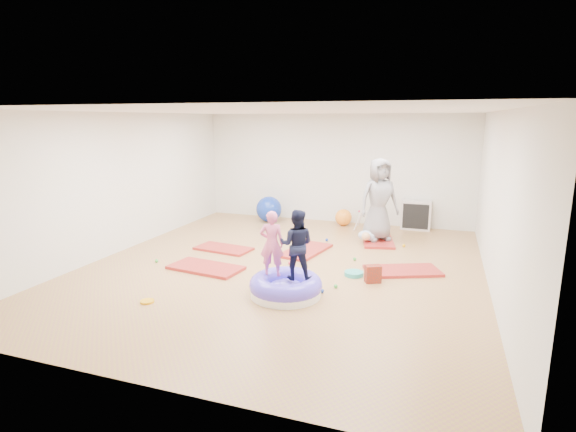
% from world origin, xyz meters
% --- Properties ---
extents(room, '(7.01, 8.01, 2.81)m').
position_xyz_m(room, '(0.00, 0.00, 1.40)').
color(room, '#A48440').
rests_on(room, ground).
extents(gym_mat_front_left, '(1.40, 0.83, 0.06)m').
position_xyz_m(gym_mat_front_left, '(-1.28, -0.57, 0.03)').
color(gym_mat_front_left, '#B5321B').
rests_on(gym_mat_front_left, ground).
extents(gym_mat_mid_left, '(1.23, 0.73, 0.05)m').
position_xyz_m(gym_mat_mid_left, '(-1.54, 0.64, 0.02)').
color(gym_mat_mid_left, '#B5321B').
rests_on(gym_mat_mid_left, ground).
extents(gym_mat_center_back, '(0.88, 1.39, 0.05)m').
position_xyz_m(gym_mat_center_back, '(0.12, 1.06, 0.03)').
color(gym_mat_center_back, '#B5321B').
rests_on(gym_mat_center_back, ground).
extents(gym_mat_right, '(1.44, 1.10, 0.05)m').
position_xyz_m(gym_mat_right, '(2.11, 0.43, 0.03)').
color(gym_mat_right, '#B5321B').
rests_on(gym_mat_right, ground).
extents(gym_mat_rear_right, '(0.90, 1.39, 0.05)m').
position_xyz_m(gym_mat_rear_right, '(1.40, 2.35, 0.03)').
color(gym_mat_rear_right, '#B5321B').
rests_on(gym_mat_rear_right, ground).
extents(inflatable_cushion, '(1.13, 1.13, 0.36)m').
position_xyz_m(inflatable_cushion, '(0.50, -1.26, 0.14)').
color(inflatable_cushion, white).
rests_on(inflatable_cushion, ground).
extents(child_pink, '(0.42, 0.33, 1.03)m').
position_xyz_m(child_pink, '(0.26, -1.20, 0.84)').
color(child_pink, '#E15F92').
rests_on(child_pink, inflatable_cushion).
extents(child_navy, '(0.58, 0.48, 1.08)m').
position_xyz_m(child_navy, '(0.66, -1.21, 0.87)').
color(child_navy, black).
rests_on(child_navy, inflatable_cushion).
extents(adult_caregiver, '(1.05, 0.97, 1.80)m').
position_xyz_m(adult_caregiver, '(1.40, 2.33, 0.95)').
color(adult_caregiver, slate).
rests_on(adult_caregiver, gym_mat_rear_right).
extents(infant, '(0.40, 0.40, 0.23)m').
position_xyz_m(infant, '(1.20, 2.11, 0.17)').
color(infant, '#ACC2E2').
rests_on(infant, gym_mat_rear_right).
extents(ball_pit_balls, '(4.41, 3.12, 0.07)m').
position_xyz_m(ball_pit_balls, '(0.46, 0.28, 0.03)').
color(ball_pit_balls, '#1331A3').
rests_on(ball_pit_balls, ground).
extents(exercise_ball_blue, '(0.67, 0.67, 0.67)m').
position_xyz_m(exercise_ball_blue, '(-1.61, 3.39, 0.34)').
color(exercise_ball_blue, '#1331A3').
rests_on(exercise_ball_blue, ground).
extents(exercise_ball_orange, '(0.42, 0.42, 0.42)m').
position_xyz_m(exercise_ball_orange, '(0.35, 3.60, 0.21)').
color(exercise_ball_orange, orange).
rests_on(exercise_ball_orange, ground).
extents(infant_play_gym, '(0.60, 0.57, 0.46)m').
position_xyz_m(infant_play_gym, '(1.02, 3.35, 0.31)').
color(infant_play_gym, beige).
rests_on(infant_play_gym, ground).
extents(cube_shelf, '(0.71, 0.35, 0.71)m').
position_xyz_m(cube_shelf, '(2.12, 3.79, 0.35)').
color(cube_shelf, beige).
rests_on(cube_shelf, ground).
extents(balance_disc, '(0.33, 0.33, 0.07)m').
position_xyz_m(balance_disc, '(1.33, -0.03, 0.04)').
color(balance_disc, teal).
rests_on(balance_disc, ground).
extents(backpack, '(0.30, 0.26, 0.29)m').
position_xyz_m(backpack, '(1.69, -0.25, 0.15)').
color(backpack, '#B01900').
rests_on(backpack, ground).
extents(yellow_toy, '(0.21, 0.21, 0.03)m').
position_xyz_m(yellow_toy, '(-1.35, -2.19, 0.02)').
color(yellow_toy, '#DF9C07').
rests_on(yellow_toy, ground).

